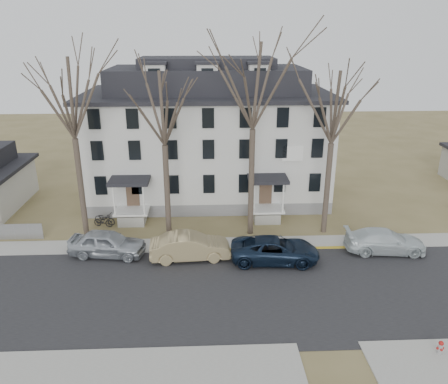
{
  "coord_description": "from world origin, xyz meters",
  "views": [
    {
      "loc": [
        -2.21,
        -19.38,
        14.2
      ],
      "look_at": [
        -0.98,
        9.0,
        3.58
      ],
      "focal_mm": 35.0,
      "sensor_mm": 36.0,
      "label": 1
    }
  ],
  "objects_px": {
    "bicycle_right": "(103,222)",
    "boarding_house": "(208,137)",
    "tree_mid_left": "(163,103)",
    "tree_center": "(254,80)",
    "car_tan": "(190,247)",
    "car_navy": "(275,250)",
    "fire_hydrant": "(440,348)",
    "car_silver": "(107,244)",
    "bicycle_left": "(105,219)",
    "tree_mid_right": "(335,102)",
    "tree_far_left": "(69,93)",
    "car_white": "(385,241)"
  },
  "relations": [
    {
      "from": "car_navy",
      "to": "car_tan",
      "type": "bearing_deg",
      "value": 88.06
    },
    {
      "from": "tree_mid_left",
      "to": "car_silver",
      "type": "xyz_separation_m",
      "value": [
        -3.83,
        -3.01,
        -8.74
      ]
    },
    {
      "from": "car_tan",
      "to": "car_navy",
      "type": "height_order",
      "value": "car_tan"
    },
    {
      "from": "boarding_house",
      "to": "tree_mid_left",
      "type": "relative_size",
      "value": 1.63
    },
    {
      "from": "boarding_house",
      "to": "tree_center",
      "type": "relative_size",
      "value": 1.41
    },
    {
      "from": "tree_center",
      "to": "car_white",
      "type": "bearing_deg",
      "value": -20.52
    },
    {
      "from": "tree_mid_left",
      "to": "tree_mid_right",
      "type": "relative_size",
      "value": 1.0
    },
    {
      "from": "bicycle_left",
      "to": "bicycle_right",
      "type": "distance_m",
      "value": 0.47
    },
    {
      "from": "car_tan",
      "to": "car_navy",
      "type": "distance_m",
      "value": 5.53
    },
    {
      "from": "car_tan",
      "to": "fire_hydrant",
      "type": "xyz_separation_m",
      "value": [
        11.81,
        -9.6,
        -0.47
      ]
    },
    {
      "from": "bicycle_left",
      "to": "fire_hydrant",
      "type": "distance_m",
      "value": 24.04
    },
    {
      "from": "tree_center",
      "to": "bicycle_left",
      "type": "distance_m",
      "value": 15.47
    },
    {
      "from": "car_tan",
      "to": "car_navy",
      "type": "relative_size",
      "value": 0.92
    },
    {
      "from": "tree_mid_right",
      "to": "bicycle_left",
      "type": "distance_m",
      "value": 19.03
    },
    {
      "from": "car_silver",
      "to": "car_white",
      "type": "height_order",
      "value": "car_silver"
    },
    {
      "from": "tree_far_left",
      "to": "car_tan",
      "type": "xyz_separation_m",
      "value": [
        7.67,
        -3.69,
        -9.48
      ]
    },
    {
      "from": "bicycle_left",
      "to": "boarding_house",
      "type": "bearing_deg",
      "value": -28.88
    },
    {
      "from": "car_white",
      "to": "bicycle_right",
      "type": "bearing_deg",
      "value": 80.84
    },
    {
      "from": "car_white",
      "to": "fire_hydrant",
      "type": "distance_m",
      "value": 10.09
    },
    {
      "from": "tree_mid_right",
      "to": "fire_hydrant",
      "type": "relative_size",
      "value": 16.36
    },
    {
      "from": "tree_far_left",
      "to": "tree_mid_left",
      "type": "bearing_deg",
      "value": 0.0
    },
    {
      "from": "tree_center",
      "to": "car_tan",
      "type": "relative_size",
      "value": 2.82
    },
    {
      "from": "tree_mid_right",
      "to": "fire_hydrant",
      "type": "bearing_deg",
      "value": -81.52
    },
    {
      "from": "tree_mid_left",
      "to": "tree_center",
      "type": "xyz_separation_m",
      "value": [
        6.0,
        0.0,
        1.48
      ]
    },
    {
      "from": "tree_far_left",
      "to": "tree_mid_right",
      "type": "relative_size",
      "value": 1.08
    },
    {
      "from": "car_white",
      "to": "fire_hydrant",
      "type": "height_order",
      "value": "car_white"
    },
    {
      "from": "car_tan",
      "to": "bicycle_right",
      "type": "relative_size",
      "value": 3.38
    },
    {
      "from": "car_silver",
      "to": "fire_hydrant",
      "type": "bearing_deg",
      "value": -112.79
    },
    {
      "from": "tree_mid_left",
      "to": "boarding_house",
      "type": "bearing_deg",
      "value": 69.8
    },
    {
      "from": "tree_mid_right",
      "to": "car_silver",
      "type": "bearing_deg",
      "value": -168.91
    },
    {
      "from": "tree_mid_left",
      "to": "fire_hydrant",
      "type": "relative_size",
      "value": 16.36
    },
    {
      "from": "car_tan",
      "to": "fire_hydrant",
      "type": "distance_m",
      "value": 15.22
    },
    {
      "from": "tree_far_left",
      "to": "tree_center",
      "type": "distance_m",
      "value": 12.02
    },
    {
      "from": "fire_hydrant",
      "to": "car_silver",
      "type": "bearing_deg",
      "value": 149.28
    },
    {
      "from": "car_silver",
      "to": "car_tan",
      "type": "distance_m",
      "value": 5.54
    },
    {
      "from": "boarding_house",
      "to": "car_navy",
      "type": "relative_size",
      "value": 3.65
    },
    {
      "from": "boarding_house",
      "to": "tree_mid_right",
      "type": "relative_size",
      "value": 1.63
    },
    {
      "from": "car_tan",
      "to": "bicycle_right",
      "type": "height_order",
      "value": "car_tan"
    },
    {
      "from": "tree_mid_left",
      "to": "bicycle_right",
      "type": "bearing_deg",
      "value": 163.49
    },
    {
      "from": "car_tan",
      "to": "tree_center",
      "type": "bearing_deg",
      "value": -53.44
    },
    {
      "from": "boarding_house",
      "to": "tree_far_left",
      "type": "xyz_separation_m",
      "value": [
        -9.0,
        -8.15,
        4.96
      ]
    },
    {
      "from": "car_silver",
      "to": "car_navy",
      "type": "relative_size",
      "value": 0.88
    },
    {
      "from": "car_navy",
      "to": "fire_hydrant",
      "type": "xyz_separation_m",
      "value": [
        6.31,
        -9.04,
        -0.4
      ]
    },
    {
      "from": "tree_center",
      "to": "tree_mid_right",
      "type": "xyz_separation_m",
      "value": [
        5.5,
        0.0,
        -1.48
      ]
    },
    {
      "from": "boarding_house",
      "to": "car_tan",
      "type": "relative_size",
      "value": 3.98
    },
    {
      "from": "tree_mid_left",
      "to": "car_white",
      "type": "bearing_deg",
      "value": -12.54
    },
    {
      "from": "bicycle_right",
      "to": "boarding_house",
      "type": "bearing_deg",
      "value": -34.89
    },
    {
      "from": "bicycle_right",
      "to": "tree_mid_left",
      "type": "bearing_deg",
      "value": -90.75
    },
    {
      "from": "tree_mid_left",
      "to": "car_tan",
      "type": "bearing_deg",
      "value": -65.62
    },
    {
      "from": "car_tan",
      "to": "car_white",
      "type": "bearing_deg",
      "value": -92.16
    }
  ]
}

